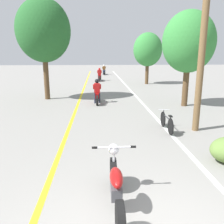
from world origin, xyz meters
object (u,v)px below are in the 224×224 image
object	(u,v)px
motorcycle_rider_far	(104,71)
bicycle_parked	(167,122)
motorcycle_rider_lead	(97,94)
roadside_tree_right_far	(148,50)
motorcycle_rider_mid	(100,76)
motorcycle_foreground	(116,186)
roadside_tree_left	(43,31)
utility_pole	(204,29)
roadside_tree_right_near	(189,42)

from	to	relation	value
motorcycle_rider_far	bicycle_parked	distance (m)	25.09
motorcycle_rider_lead	bicycle_parked	distance (m)	5.97
roadside_tree_right_far	motorcycle_rider_mid	size ratio (longest dim) A/B	2.27
roadside_tree_right_far	motorcycle_foreground	xyz separation A→B (m)	(-4.44, -18.75, -2.74)
bicycle_parked	motorcycle_foreground	bearing A→B (deg)	-116.69
motorcycle_rider_lead	roadside_tree_right_far	bearing A→B (deg)	61.63
roadside_tree_left	roadside_tree_right_far	bearing A→B (deg)	42.76
utility_pole	motorcycle_foreground	distance (m)	6.48
roadside_tree_right_near	motorcycle_rider_mid	world-z (taller)	roadside_tree_right_near
motorcycle_rider_lead	bicycle_parked	bearing A→B (deg)	-64.03
utility_pole	bicycle_parked	size ratio (longest dim) A/B	4.42
roadside_tree_right_near	motorcycle_rider_mid	xyz separation A→B (m)	(-4.61, 12.89, -2.90)
roadside_tree_right_far	roadside_tree_left	bearing A→B (deg)	-137.24
roadside_tree_right_near	motorcycle_foreground	xyz separation A→B (m)	(-4.54, -8.83, -2.97)
roadside_tree_right_near	roadside_tree_left	world-z (taller)	roadside_tree_left
roadside_tree_right_near	roadside_tree_left	bearing A→B (deg)	162.51
motorcycle_rider_lead	motorcycle_rider_far	bearing A→B (deg)	87.15
roadside_tree_right_far	motorcycle_rider_mid	bearing A→B (deg)	146.68
roadside_tree_right_far	utility_pole	bearing A→B (deg)	-94.22
utility_pole	motorcycle_rider_far	bearing A→B (deg)	96.26
motorcycle_rider_lead	motorcycle_foreground	bearing A→B (deg)	-88.04
motorcycle_rider_mid	motorcycle_rider_far	world-z (taller)	motorcycle_rider_mid
motorcycle_rider_mid	bicycle_parked	world-z (taller)	motorcycle_rider_mid
motorcycle_rider_mid	roadside_tree_left	bearing A→B (deg)	-108.49
roadside_tree_right_near	roadside_tree_left	xyz separation A→B (m)	(-8.07, 2.54, 0.76)
motorcycle_foreground	motorcycle_rider_mid	world-z (taller)	motorcycle_rider_mid
utility_pole	roadside_tree_left	size ratio (longest dim) A/B	1.17
roadside_tree_left	motorcycle_rider_lead	bearing A→B (deg)	-24.82
roadside_tree_right_near	motorcycle_foreground	bearing A→B (deg)	-117.21
bicycle_parked	roadside_tree_left	bearing A→B (deg)	130.33
roadside_tree_left	motorcycle_rider_lead	size ratio (longest dim) A/B	3.11
utility_pole	roadside_tree_right_near	xyz separation A→B (m)	(1.15, 4.33, -0.24)
roadside_tree_right_far	motorcycle_foreground	distance (m)	19.46
roadside_tree_right_near	bicycle_parked	world-z (taller)	roadside_tree_right_near
utility_pole	motorcycle_foreground	size ratio (longest dim) A/B	3.21
motorcycle_foreground	motorcycle_rider_far	world-z (taller)	motorcycle_rider_far
utility_pole	motorcycle_rider_lead	distance (m)	7.26
roadside_tree_left	motorcycle_rider_far	world-z (taller)	roadside_tree_left
roadside_tree_left	bicycle_parked	xyz separation A→B (m)	(5.81, -6.85, -3.85)
roadside_tree_left	motorcycle_foreground	distance (m)	12.48
motorcycle_rider_far	utility_pole	bearing A→B (deg)	-83.74
motorcycle_rider_far	bicycle_parked	world-z (taller)	motorcycle_rider_far
motorcycle_rider_mid	roadside_tree_right_far	bearing A→B (deg)	-33.32
utility_pole	motorcycle_rider_lead	xyz separation A→B (m)	(-3.73, 5.40, -3.12)
utility_pole	roadside_tree_right_far	bearing A→B (deg)	85.78
utility_pole	roadside_tree_left	bearing A→B (deg)	135.21
roadside_tree_left	motorcycle_foreground	world-z (taller)	roadside_tree_left
utility_pole	roadside_tree_right_far	distance (m)	14.30
roadside_tree_right_far	motorcycle_foreground	size ratio (longest dim) A/B	2.15
utility_pole	roadside_tree_right_near	distance (m)	4.49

